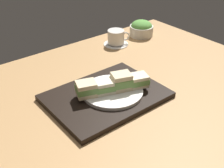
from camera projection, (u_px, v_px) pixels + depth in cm
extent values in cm
cube|color=tan|center=(116.00, 99.00, 107.99)|extent=(140.00, 100.00, 3.00)
cube|color=black|center=(106.00, 96.00, 105.09)|extent=(40.58, 29.94, 1.98)
cylinder|color=white|center=(113.00, 92.00, 104.66)|extent=(22.03, 22.03, 1.24)
cube|color=beige|center=(87.00, 93.00, 101.24)|extent=(8.08, 7.36, 1.52)
cube|color=#669347|center=(86.00, 89.00, 100.29)|extent=(8.47, 7.58, 2.12)
cube|color=beige|center=(86.00, 84.00, 99.33)|extent=(8.08, 7.36, 1.52)
cube|color=#EFE5C1|center=(104.00, 90.00, 103.10)|extent=(8.08, 7.36, 1.28)
cube|color=#669347|center=(104.00, 86.00, 102.24)|extent=(8.32, 7.77, 1.99)
cube|color=#EFE5C1|center=(104.00, 82.00, 101.38)|extent=(8.08, 7.36, 1.28)
cube|color=beige|center=(121.00, 87.00, 104.80)|extent=(8.08, 7.36, 1.67)
cube|color=#669347|center=(121.00, 81.00, 103.63)|extent=(8.45, 7.81, 2.76)
cube|color=beige|center=(122.00, 76.00, 102.47)|extent=(8.08, 7.36, 1.67)
cube|color=beige|center=(138.00, 84.00, 106.71)|extent=(8.08, 7.36, 1.22)
cube|color=#669347|center=(138.00, 80.00, 105.88)|extent=(8.53, 7.77, 1.95)
cube|color=beige|center=(138.00, 77.00, 105.05)|extent=(8.08, 7.36, 1.22)
cylinder|color=beige|center=(141.00, 31.00, 154.47)|extent=(12.29, 12.29, 5.33)
ellipsoid|color=#5B9E42|center=(142.00, 26.00, 153.07)|extent=(10.91, 10.91, 6.00)
cylinder|color=silver|center=(116.00, 44.00, 145.68)|extent=(12.26, 12.26, 0.80)
cylinder|color=silver|center=(116.00, 37.00, 143.73)|extent=(8.17, 8.17, 6.64)
cylinder|color=black|center=(116.00, 31.00, 142.19)|extent=(7.51, 7.51, 0.40)
torus|color=silver|center=(125.00, 36.00, 144.32)|extent=(4.31, 2.95, 4.52)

